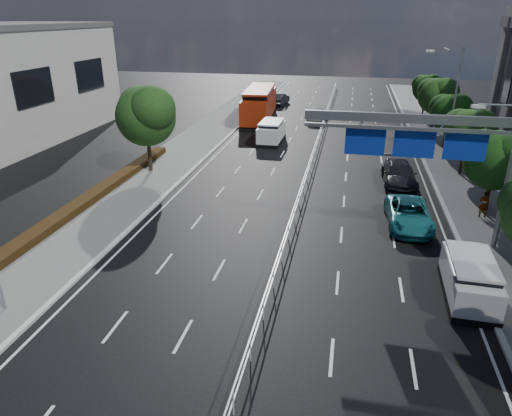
# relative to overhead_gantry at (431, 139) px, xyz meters

# --- Properties ---
(ground) EXTENTS (160.00, 160.00, 0.00)m
(ground) POSITION_rel_overhead_gantry_xyz_m (-6.74, -10.05, -5.61)
(ground) COLOR black
(ground) RESTS_ON ground
(kerb_near) EXTENTS (0.25, 140.00, 0.15)m
(kerb_near) POSITION_rel_overhead_gantry_xyz_m (-15.74, -10.05, -5.54)
(kerb_near) COLOR silver
(kerb_near) RESTS_ON ground
(median_fence) EXTENTS (0.05, 85.00, 1.02)m
(median_fence) POSITION_rel_overhead_gantry_xyz_m (-6.74, 12.45, -5.08)
(median_fence) COLOR silver
(median_fence) RESTS_ON ground
(hedge_near) EXTENTS (1.00, 36.00, 0.44)m
(hedge_near) POSITION_rel_overhead_gantry_xyz_m (-20.04, -5.05, -5.25)
(hedge_near) COLOR black
(hedge_near) RESTS_ON sidewalk_near
(overhead_gantry) EXTENTS (10.24, 0.38, 7.45)m
(overhead_gantry) POSITION_rel_overhead_gantry_xyz_m (0.00, 0.00, 0.00)
(overhead_gantry) COLOR gray
(overhead_gantry) RESTS_ON ground
(streetlight_far) EXTENTS (2.78, 2.40, 9.00)m
(streetlight_far) POSITION_rel_overhead_gantry_xyz_m (3.76, 15.95, -0.40)
(streetlight_far) COLOR gray
(streetlight_far) RESTS_ON ground
(near_tree_back) EXTENTS (4.84, 4.51, 6.69)m
(near_tree_back) POSITION_rel_overhead_gantry_xyz_m (-18.68, 7.92, -1.00)
(near_tree_back) COLOR black
(near_tree_back) RESTS_ON ground
(far_tree_d) EXTENTS (3.85, 3.59, 5.34)m
(far_tree_d) POSITION_rel_overhead_gantry_xyz_m (4.51, 4.42, -1.92)
(far_tree_d) COLOR black
(far_tree_d) RESTS_ON ground
(far_tree_e) EXTENTS (3.63, 3.38, 5.13)m
(far_tree_e) POSITION_rel_overhead_gantry_xyz_m (4.51, 11.93, -2.05)
(far_tree_e) COLOR black
(far_tree_e) RESTS_ON ground
(far_tree_f) EXTENTS (3.52, 3.28, 5.02)m
(far_tree_f) POSITION_rel_overhead_gantry_xyz_m (4.50, 19.43, -2.12)
(far_tree_f) COLOR black
(far_tree_f) RESTS_ON ground
(far_tree_g) EXTENTS (3.96, 3.69, 5.45)m
(far_tree_g) POSITION_rel_overhead_gantry_xyz_m (4.51, 26.92, -1.85)
(far_tree_g) COLOR black
(far_tree_g) RESTS_ON ground
(far_tree_h) EXTENTS (3.41, 3.18, 4.91)m
(far_tree_h) POSITION_rel_overhead_gantry_xyz_m (4.50, 34.43, -2.18)
(far_tree_h) COLOR black
(far_tree_h) RESTS_ON ground
(white_minivan) EXTENTS (2.11, 4.75, 2.05)m
(white_minivan) POSITION_rel_overhead_gantry_xyz_m (-11.18, 18.66, -4.60)
(white_minivan) COLOR black
(white_minivan) RESTS_ON ground
(red_bus) EXTENTS (3.87, 12.33, 3.62)m
(red_bus) POSITION_rel_overhead_gantry_xyz_m (-14.24, 28.04, -3.72)
(red_bus) COLOR black
(red_bus) RESTS_ON ground
(near_car_silver) EXTENTS (2.27, 4.73, 1.56)m
(near_car_silver) POSITION_rel_overhead_gantry_xyz_m (-7.74, 29.16, -4.83)
(near_car_silver) COLOR #93969A
(near_car_silver) RESTS_ON ground
(near_car_dark) EXTENTS (2.18, 4.74, 1.51)m
(near_car_dark) POSITION_rel_overhead_gantry_xyz_m (-13.49, 38.11, -4.85)
(near_car_dark) COLOR black
(near_car_dark) RESTS_ON ground
(silver_minivan) EXTENTS (2.02, 4.48, 1.83)m
(silver_minivan) POSITION_rel_overhead_gantry_xyz_m (1.56, -5.04, -4.70)
(silver_minivan) COLOR black
(silver_minivan) RESTS_ON ground
(parked_car_teal) EXTENTS (2.54, 5.21, 1.43)m
(parked_car_teal) POSITION_rel_overhead_gantry_xyz_m (-0.24, 1.95, -4.89)
(parked_car_teal) COLOR #196973
(parked_car_teal) RESTS_ON ground
(parked_car_dark) EXTENTS (2.34, 5.46, 1.57)m
(parked_car_dark) POSITION_rel_overhead_gantry_xyz_m (-0.24, 8.95, -4.82)
(parked_car_dark) COLOR black
(parked_car_dark) RESTS_ON ground
(pedestrian_a) EXTENTS (0.60, 0.40, 1.61)m
(pedestrian_a) POSITION_rel_overhead_gantry_xyz_m (4.18, 3.83, -4.66)
(pedestrian_a) COLOR gray
(pedestrian_a) RESTS_ON sidewalk_far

